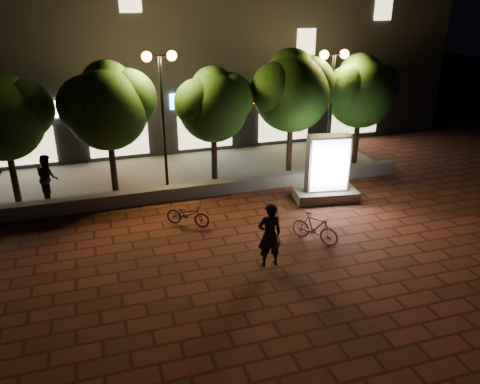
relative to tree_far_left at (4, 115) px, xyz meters
name	(u,v)px	position (x,y,z in m)	size (l,w,h in m)	color
ground	(244,242)	(6.95, -5.46, -3.29)	(80.00, 80.00, 0.00)	#5D271D
retaining_wall	(211,188)	(6.95, -1.46, -3.04)	(16.00, 0.45, 0.50)	slate
sidewalk	(197,172)	(6.95, 1.04, -3.25)	(16.00, 5.00, 0.08)	slate
building_block	(165,38)	(6.94, 7.53, 1.70)	(28.00, 8.12, 11.30)	black
tree_far_left	(4,115)	(0.00, 0.00, 0.00)	(3.36, 2.80, 4.63)	black
tree_left	(108,104)	(3.50, 0.00, 0.15)	(3.60, 3.00, 4.89)	black
tree_mid	(214,103)	(7.50, 0.00, -0.08)	(3.24, 2.70, 4.50)	black
tree_right	(293,89)	(10.80, 0.00, 0.27)	(3.72, 3.10, 5.07)	black
tree_far_right	(361,89)	(14.00, 0.00, 0.08)	(3.48, 2.90, 4.76)	black
street_lamp_left	(161,86)	(5.45, -0.26, 0.74)	(1.26, 0.36, 5.18)	black
street_lamp_right	(333,79)	(12.45, -0.26, 0.60)	(1.26, 0.36, 4.98)	black
ad_kiosk	(327,174)	(10.89, -3.23, -2.28)	(2.46, 1.50, 2.50)	slate
scooter_pink	(315,228)	(9.06, -6.07, -2.81)	(0.45, 1.60, 0.96)	#C179B3
rider	(270,235)	(7.22, -6.92, -2.33)	(0.70, 0.46, 1.93)	black
scooter_parked	(188,214)	(5.54, -3.77, -2.90)	(0.53, 1.51, 0.79)	black
pedestrian	(47,177)	(1.09, -0.29, -2.34)	(0.85, 0.66, 1.74)	black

